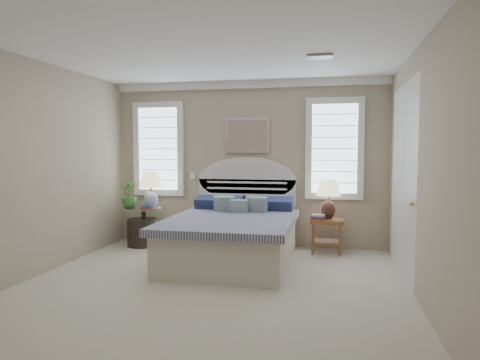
% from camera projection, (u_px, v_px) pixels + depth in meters
% --- Properties ---
extents(floor, '(4.50, 5.00, 0.01)m').
position_uv_depth(floor, '(205.00, 293.00, 4.72)').
color(floor, '#BDB5A1').
rests_on(floor, ground).
extents(ceiling, '(4.50, 5.00, 0.01)m').
position_uv_depth(ceiling, '(203.00, 44.00, 4.53)').
color(ceiling, white).
rests_on(ceiling, wall_back).
extents(wall_back, '(4.50, 0.02, 2.70)m').
position_uv_depth(wall_back, '(248.00, 164.00, 7.06)').
color(wall_back, tan).
rests_on(wall_back, floor).
extents(wall_left, '(0.02, 5.00, 2.70)m').
position_uv_depth(wall_left, '(23.00, 169.00, 5.09)').
color(wall_left, tan).
rests_on(wall_left, floor).
extents(wall_right, '(0.02, 5.00, 2.70)m').
position_uv_depth(wall_right, '(426.00, 174.00, 4.16)').
color(wall_right, tan).
rests_on(wall_right, floor).
extents(crown_molding, '(4.50, 0.08, 0.12)m').
position_uv_depth(crown_molding, '(247.00, 85.00, 6.93)').
color(crown_molding, white).
rests_on(crown_molding, wall_back).
extents(hvac_vent, '(0.30, 0.20, 0.02)m').
position_uv_depth(hvac_vent, '(320.00, 57.00, 5.06)').
color(hvac_vent, '#B2B2B2').
rests_on(hvac_vent, ceiling).
extents(switch_plate, '(0.08, 0.01, 0.12)m').
position_uv_depth(switch_plate, '(193.00, 175.00, 7.26)').
color(switch_plate, white).
rests_on(switch_plate, wall_back).
extents(window_left, '(0.90, 0.06, 1.60)m').
position_uv_depth(window_left, '(159.00, 149.00, 7.34)').
color(window_left, '#AAC1D7').
rests_on(window_left, wall_back).
extents(window_right, '(0.90, 0.06, 1.60)m').
position_uv_depth(window_right, '(334.00, 149.00, 6.74)').
color(window_right, '#AAC1D7').
rests_on(window_right, wall_back).
extents(painting, '(0.74, 0.04, 0.58)m').
position_uv_depth(painting, '(247.00, 135.00, 6.99)').
color(painting, silver).
rests_on(painting, wall_back).
extents(closet_door, '(0.02, 1.80, 2.40)m').
position_uv_depth(closet_door, '(403.00, 180.00, 5.35)').
color(closet_door, silver).
rests_on(closet_door, floor).
extents(bed, '(1.72, 2.28, 1.47)m').
position_uv_depth(bed, '(234.00, 234.00, 6.11)').
color(bed, beige).
rests_on(bed, floor).
extents(side_table_left, '(0.56, 0.56, 0.63)m').
position_uv_depth(side_table_left, '(144.00, 223.00, 7.03)').
color(side_table_left, black).
rests_on(side_table_left, floor).
extents(nightstand_right, '(0.50, 0.40, 0.53)m').
position_uv_depth(nightstand_right, '(327.00, 228.00, 6.52)').
color(nightstand_right, brown).
rests_on(nightstand_right, floor).
extents(floor_pot, '(0.58, 0.58, 0.44)m').
position_uv_depth(floor_pot, '(142.00, 232.00, 7.05)').
color(floor_pot, black).
rests_on(floor_pot, floor).
extents(lamp_left, '(0.44, 0.44, 0.61)m').
position_uv_depth(lamp_left, '(151.00, 186.00, 6.95)').
color(lamp_left, silver).
rests_on(lamp_left, side_table_left).
extents(lamp_right, '(0.48, 0.48, 0.61)m').
position_uv_depth(lamp_right, '(328.00, 194.00, 6.54)').
color(lamp_right, black).
rests_on(lamp_right, nightstand_right).
extents(potted_plant, '(0.31, 0.31, 0.45)m').
position_uv_depth(potted_plant, '(129.00, 195.00, 6.97)').
color(potted_plant, '#3B7B31').
rests_on(potted_plant, side_table_left).
extents(books_left, '(0.18, 0.13, 0.05)m').
position_uv_depth(books_left, '(147.00, 207.00, 6.89)').
color(books_left, '#A62934').
rests_on(books_left, side_table_left).
extents(books_right, '(0.23, 0.19, 0.08)m').
position_uv_depth(books_right, '(318.00, 217.00, 6.45)').
color(books_right, '#A62934').
rests_on(books_right, nightstand_right).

